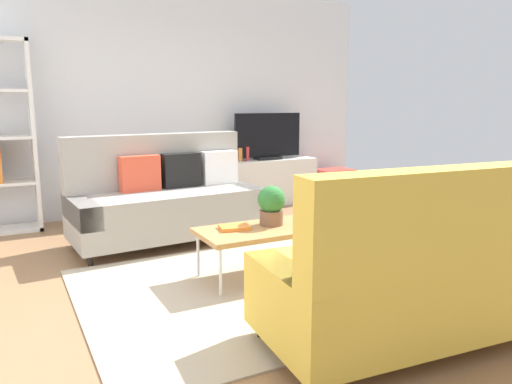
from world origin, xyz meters
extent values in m
plane|color=#936B47|center=(0.00, 0.00, 0.00)|extent=(7.68, 7.68, 0.00)
cube|color=silver|center=(0.00, 2.80, 1.45)|extent=(6.40, 0.12, 2.90)
cube|color=tan|center=(0.12, -0.31, 0.01)|extent=(2.90, 2.20, 0.01)
cube|color=gray|center=(-0.23, 1.24, 0.32)|extent=(1.95, 0.97, 0.44)
cube|color=gray|center=(-0.25, 1.56, 0.82)|extent=(1.91, 0.33, 0.56)
cube|color=gray|center=(0.62, 1.30, 0.43)|extent=(0.26, 0.85, 0.22)
cube|color=gray|center=(-1.07, 1.18, 0.43)|extent=(0.26, 0.85, 0.22)
cylinder|color=black|center=(0.67, 0.96, 0.05)|extent=(0.05, 0.05, 0.10)
cylinder|color=black|center=(-1.07, 0.84, 0.05)|extent=(0.05, 0.05, 0.10)
cylinder|color=black|center=(0.62, 1.64, 0.05)|extent=(0.05, 0.05, 0.10)
cylinder|color=black|center=(-1.12, 1.52, 0.05)|extent=(0.05, 0.05, 0.10)
cube|color=white|center=(0.43, 1.42, 0.72)|extent=(0.41, 0.17, 0.36)
cube|color=black|center=(-0.02, 1.39, 0.72)|extent=(0.41, 0.17, 0.36)
cube|color=#D84C33|center=(-0.46, 1.36, 0.72)|extent=(0.41, 0.17, 0.36)
cube|color=gold|center=(0.47, -1.46, 0.32)|extent=(1.96, 1.00, 0.44)
cube|color=gold|center=(0.45, -1.78, 0.82)|extent=(1.91, 0.36, 0.56)
cube|color=gold|center=(-0.37, -1.39, 0.43)|extent=(0.27, 0.85, 0.22)
cylinder|color=black|center=(-0.36, -1.05, 0.05)|extent=(0.05, 0.05, 0.10)
cylinder|color=black|center=(1.37, -1.20, 0.05)|extent=(0.05, 0.05, 0.10)
cube|color=black|center=(-0.20, -1.55, 0.72)|extent=(0.41, 0.17, 0.36)
cube|color=#B7844C|center=(0.17, -0.11, 0.40)|extent=(1.10, 0.56, 0.04)
cylinder|color=silver|center=(-0.33, 0.12, 0.19)|extent=(0.02, 0.02, 0.38)
cylinder|color=silver|center=(0.67, 0.12, 0.19)|extent=(0.02, 0.02, 0.38)
cylinder|color=silver|center=(-0.33, -0.34, 0.19)|extent=(0.02, 0.02, 0.38)
cylinder|color=silver|center=(0.67, -0.34, 0.19)|extent=(0.02, 0.02, 0.38)
cube|color=silver|center=(1.61, 2.46, 0.32)|extent=(1.40, 0.44, 0.64)
cube|color=black|center=(1.61, 2.44, 0.66)|extent=(0.36, 0.20, 0.04)
cube|color=black|center=(1.61, 2.44, 0.98)|extent=(1.00, 0.05, 0.60)
cube|color=white|center=(-1.36, 2.48, 1.05)|extent=(0.04, 0.36, 2.10)
cube|color=#B2382D|center=(2.71, 2.36, 0.22)|extent=(0.52, 0.40, 0.44)
cylinder|color=brown|center=(0.27, -0.06, 0.48)|extent=(0.20, 0.20, 0.12)
sphere|color=#2D7233|center=(0.27, -0.06, 0.64)|extent=(0.23, 0.23, 0.23)
cube|color=orange|center=(-0.07, -0.04, 0.44)|extent=(0.27, 0.23, 0.03)
cylinder|color=#33B29E|center=(1.03, 2.51, 0.72)|extent=(0.08, 0.08, 0.16)
cylinder|color=orange|center=(1.17, 2.42, 0.73)|extent=(0.06, 0.06, 0.18)
cylinder|color=red|center=(1.29, 2.42, 0.74)|extent=(0.05, 0.05, 0.19)
camera|label=1|loc=(-1.69, -3.52, 1.43)|focal=34.34mm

